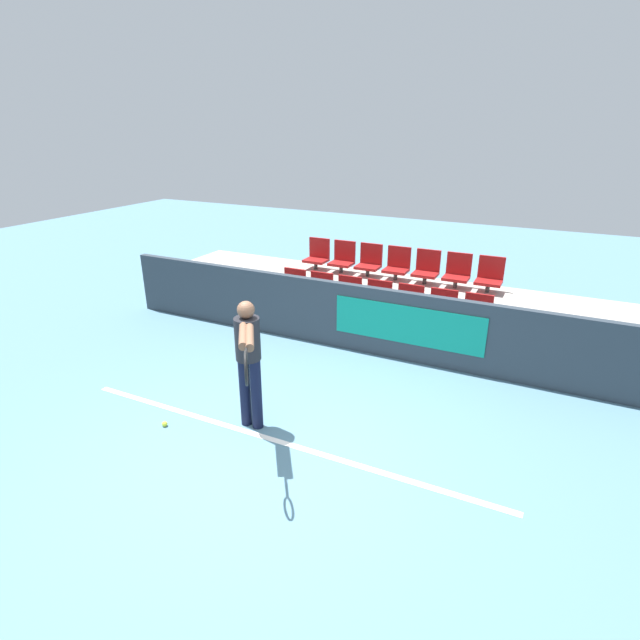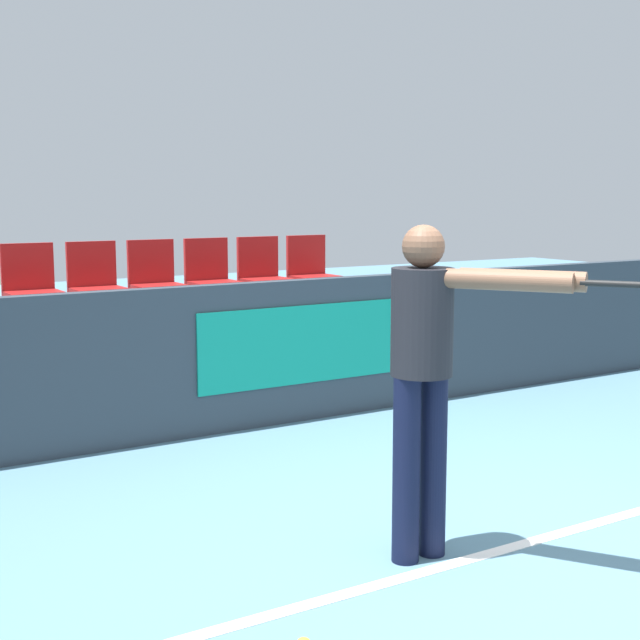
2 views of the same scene
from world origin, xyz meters
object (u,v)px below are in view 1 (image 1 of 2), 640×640
(stadium_chair_2, at_px, (348,295))
(stadium_chair_11, at_px, (426,268))
(stadium_chair_3, at_px, (377,300))
(stadium_chair_9, at_px, (369,261))
(stadium_chair_4, at_px, (409,305))
(stadium_chair_12, at_px, (457,272))
(stadium_chair_5, at_px, (442,310))
(stadium_chair_8, at_px, (343,258))
(stadium_chair_13, at_px, (490,276))
(stadium_chair_10, at_px, (397,265))
(stadium_chair_0, at_px, (293,287))
(stadium_chair_6, at_px, (477,315))
(stadium_chair_7, at_px, (317,255))
(tennis_player, at_px, (248,355))
(tennis_ball, at_px, (165,424))
(stadium_chair_1, at_px, (320,291))

(stadium_chair_2, height_order, stadium_chair_11, stadium_chair_11)
(stadium_chair_3, distance_m, stadium_chair_9, 1.20)
(stadium_chair_4, distance_m, stadium_chair_12, 1.20)
(stadium_chair_5, height_order, stadium_chair_8, stadium_chair_8)
(stadium_chair_4, bearing_deg, stadium_chair_13, 42.82)
(stadium_chair_11, height_order, stadium_chair_12, same)
(stadium_chair_12, distance_m, stadium_chair_13, 0.54)
(stadium_chair_9, bearing_deg, stadium_chair_10, 0.00)
(stadium_chair_0, relative_size, stadium_chair_12, 1.00)
(stadium_chair_5, bearing_deg, stadium_chair_6, 0.00)
(stadium_chair_0, height_order, stadium_chair_2, same)
(stadium_chair_8, bearing_deg, stadium_chair_7, 180.00)
(stadium_chair_3, height_order, stadium_chair_9, stadium_chair_9)
(stadium_chair_4, height_order, stadium_chair_13, stadium_chair_13)
(stadium_chair_3, relative_size, tennis_player, 0.37)
(stadium_chair_5, height_order, stadium_chair_6, same)
(stadium_chair_5, height_order, stadium_chair_10, stadium_chair_10)
(stadium_chair_10, distance_m, tennis_player, 4.36)
(stadium_chair_2, distance_m, stadium_chair_6, 2.17)
(stadium_chair_6, bearing_deg, stadium_chair_11, 137.18)
(stadium_chair_4, xyz_separation_m, stadium_chair_13, (1.09, 1.01, 0.37))
(stadium_chair_8, bearing_deg, stadium_chair_12, 0.00)
(stadium_chair_3, bearing_deg, stadium_chair_0, 180.00)
(stadium_chair_6, relative_size, tennis_ball, 8.96)
(stadium_chair_4, bearing_deg, stadium_chair_9, 137.18)
(stadium_chair_11, bearing_deg, stadium_chair_6, -42.82)
(stadium_chair_9, xyz_separation_m, stadium_chair_12, (1.63, 0.00, 0.00))
(stadium_chair_0, bearing_deg, stadium_chair_11, 24.86)
(stadium_chair_9, bearing_deg, stadium_chair_11, 0.00)
(tennis_player, bearing_deg, stadium_chair_8, 65.97)
(stadium_chair_2, bearing_deg, stadium_chair_11, 42.82)
(stadium_chair_6, bearing_deg, tennis_player, -120.45)
(stadium_chair_2, distance_m, stadium_chair_13, 2.42)
(stadium_chair_12, bearing_deg, tennis_ball, -116.67)
(stadium_chair_2, height_order, tennis_player, tennis_player)
(stadium_chair_0, xyz_separation_m, stadium_chair_7, (0.00, 1.01, 0.37))
(stadium_chair_6, xyz_separation_m, stadium_chair_11, (-1.09, 1.01, 0.37))
(stadium_chair_3, bearing_deg, stadium_chair_8, 137.18)
(stadium_chair_12, xyz_separation_m, tennis_player, (-1.42, -4.35, -0.03))
(stadium_chair_1, bearing_deg, stadium_chair_5, 0.00)
(stadium_chair_7, bearing_deg, stadium_chair_11, 0.00)
(stadium_chair_12, distance_m, tennis_ball, 5.43)
(stadium_chair_2, distance_m, stadium_chair_8, 1.20)
(stadium_chair_0, distance_m, stadium_chair_3, 1.63)
(stadium_chair_0, xyz_separation_m, stadium_chair_13, (3.26, 1.01, 0.37))
(stadium_chair_0, distance_m, stadium_chair_1, 0.54)
(stadium_chair_2, xyz_separation_m, stadium_chair_10, (0.54, 1.01, 0.37))
(stadium_chair_8, distance_m, tennis_ball, 4.88)
(tennis_ball, bearing_deg, stadium_chair_1, 86.54)
(stadium_chair_1, height_order, stadium_chair_5, same)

